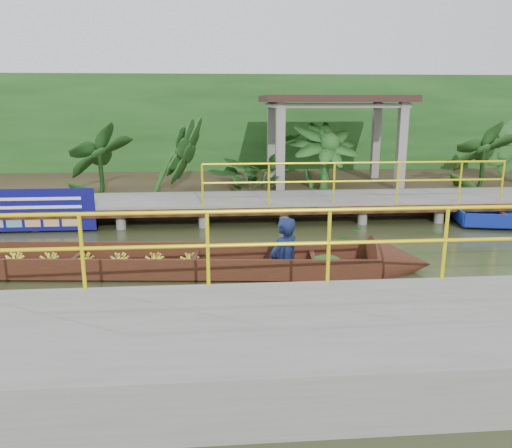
{
  "coord_description": "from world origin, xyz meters",
  "views": [
    {
      "loc": [
        -0.68,
        -9.3,
        3.03
      ],
      "look_at": [
        0.12,
        0.5,
        0.6
      ],
      "focal_mm": 35.0,
      "sensor_mm": 36.0,
      "label": 1
    }
  ],
  "objects": [
    {
      "name": "far_dock",
      "position": [
        0.02,
        3.43,
        0.48
      ],
      "size": [
        16.0,
        2.06,
        1.66
      ],
      "color": "slate",
      "rests_on": "ground"
    },
    {
      "name": "near_dock",
      "position": [
        1.0,
        -4.2,
        0.3
      ],
      "size": [
        18.0,
        2.4,
        1.73
      ],
      "color": "slate",
      "rests_on": "ground"
    },
    {
      "name": "ground",
      "position": [
        0.0,
        0.0,
        0.0
      ],
      "size": [
        80.0,
        80.0,
        0.0
      ],
      "primitive_type": "plane",
      "color": "#31351A",
      "rests_on": "ground"
    },
    {
      "name": "tropical_plants",
      "position": [
        2.25,
        5.3,
        1.41
      ],
      "size": [
        14.54,
        1.54,
        1.92
      ],
      "color": "#194014",
      "rests_on": "ground"
    },
    {
      "name": "vendor_boat",
      "position": [
        -1.89,
        -0.53,
        0.25
      ],
      "size": [
        10.85,
        2.01,
        2.31
      ],
      "rotation": [
        0.0,
        0.0,
        -0.09
      ],
      "color": "#34190E",
      "rests_on": "ground"
    },
    {
      "name": "foliage_backdrop",
      "position": [
        0.0,
        10.0,
        2.0
      ],
      "size": [
        30.0,
        0.8,
        4.0
      ],
      "primitive_type": "cube",
      "color": "#194014",
      "rests_on": "ground"
    },
    {
      "name": "land_strip",
      "position": [
        0.0,
        7.5,
        0.23
      ],
      "size": [
        30.0,
        8.0,
        0.45
      ],
      "primitive_type": "cube",
      "color": "#2F2417",
      "rests_on": "ground"
    },
    {
      "name": "pavilion",
      "position": [
        3.0,
        6.3,
        2.82
      ],
      "size": [
        4.4,
        3.0,
        3.0
      ],
      "color": "slate",
      "rests_on": "ground"
    },
    {
      "name": "blue_banner",
      "position": [
        -5.15,
        2.48,
        0.56
      ],
      "size": [
        3.23,
        0.04,
        1.01
      ],
      "color": "#0E0C63",
      "rests_on": "ground"
    }
  ]
}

